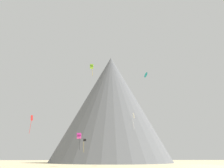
{
  "coord_description": "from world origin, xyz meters",
  "views": [
    {
      "loc": [
        -8.0,
        -30.8,
        3.06
      ],
      "look_at": [
        -2.67,
        33.71,
        23.01
      ],
      "focal_mm": 37.9,
      "sensor_mm": 36.0,
      "label": 1
    }
  ],
  "objects": [
    {
      "name": "rock_massif",
      "position": [
        0.53,
        102.04,
        27.1
      ],
      "size": [
        77.63,
        77.63,
        60.84
      ],
      "color": "slate",
      "rests_on": "ground_plane"
    },
    {
      "name": "kite_red_low",
      "position": [
        -24.08,
        33.03,
        12.13
      ],
      "size": [
        0.61,
        0.39,
        4.76
      ],
      "rotation": [
        0.0,
        0.0,
        6.04
      ],
      "color": "red"
    },
    {
      "name": "kite_lime_high",
      "position": [
        -8.67,
        38.54,
        30.08
      ],
      "size": [
        1.06,
        1.06,
        3.8
      ],
      "rotation": [
        0.0,
        0.0,
        4.69
      ],
      "color": "#8CD133"
    },
    {
      "name": "kite_black_low",
      "position": [
        -10.67,
        55.36,
        7.95
      ],
      "size": [
        1.03,
        0.46,
        4.71
      ],
      "rotation": [
        0.0,
        0.0,
        2.33
      ],
      "color": "black"
    },
    {
      "name": "kite_teal_mid",
      "position": [
        5.69,
        26.28,
        23.37
      ],
      "size": [
        1.12,
        1.67,
        1.55
      ],
      "rotation": [
        0.0,
        0.0,
        1.86
      ],
      "color": "teal"
    },
    {
      "name": "kite_white_mid",
      "position": [
        6.89,
        54.31,
        17.32
      ],
      "size": [
        0.83,
        2.34,
        6.18
      ],
      "rotation": [
        0.0,
        0.0,
        4.74
      ],
      "color": "white"
    },
    {
      "name": "kite_magenta_low",
      "position": [
        -12.33,
        49.66,
        9.65
      ],
      "size": [
        1.43,
        1.54,
        5.46
      ],
      "rotation": [
        0.0,
        0.0,
        6.25
      ],
      "color": "#D1339E"
    }
  ]
}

